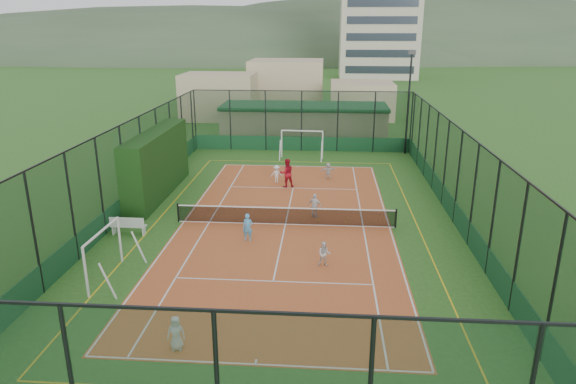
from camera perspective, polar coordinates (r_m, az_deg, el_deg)
name	(u,v)px	position (r m, az deg, el deg)	size (l,w,h in m)	color
ground	(285,225)	(27.36, -0.29, -3.63)	(300.00, 300.00, 0.00)	#2B591E
court_slab	(285,224)	(27.36, -0.29, -3.62)	(11.17, 23.97, 0.01)	#A44524
tennis_net	(285,215)	(27.17, -0.29, -2.59)	(11.67, 0.12, 1.06)	black
perimeter_fence	(285,180)	(26.54, -0.30, 1.39)	(18.12, 34.12, 5.00)	black
floodlight_ne	(408,103)	(42.87, 13.22, 9.56)	(0.60, 0.26, 8.25)	black
clubhouse	(304,122)	(48.15, 1.80, 7.83)	(15.20, 7.20, 3.15)	tan
distant_hills	(321,57)	(175.64, 3.72, 14.71)	(200.00, 60.00, 24.00)	#384C33
hedge_left	(157,164)	(32.65, -14.35, 3.08)	(1.37, 9.11, 3.98)	black
white_bench	(128,225)	(27.15, -17.31, -3.53)	(1.78, 0.49, 1.00)	white
futsal_goal_near	(104,255)	(22.66, -19.77, -6.63)	(0.95, 3.28, 2.12)	white
futsal_goal_far	(302,144)	(40.91, 1.56, 5.31)	(3.38, 0.98, 2.18)	white
child_near_left	(176,333)	(17.62, -12.33, -15.06)	(0.58, 0.38, 1.19)	silver
child_near_mid	(248,227)	(25.21, -4.50, -3.93)	(0.50, 0.33, 1.37)	#50A8E3
child_near_right	(324,254)	(22.66, 4.05, -6.88)	(0.55, 0.43, 1.13)	silver
child_far_left	(277,174)	(34.40, -1.27, 2.03)	(0.78, 0.45, 1.21)	white
child_far_right	(315,206)	(28.17, 3.01, -1.51)	(0.79, 0.33, 1.36)	white
child_far_back	(328,171)	(35.41, 4.48, 2.37)	(1.05, 0.33, 1.13)	silver
coach	(287,173)	(33.36, -0.14, 2.13)	(0.92, 0.72, 1.89)	#AD1223
tennis_balls	(318,217)	(28.40, 3.30, -2.74)	(5.47, 1.65, 0.07)	#CCE033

